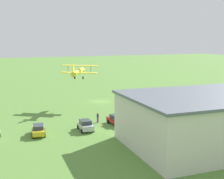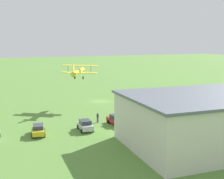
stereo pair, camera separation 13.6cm
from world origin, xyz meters
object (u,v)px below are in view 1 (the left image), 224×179
at_px(person_crossing_taxiway, 146,112).
at_px(person_by_parked_cars, 187,113).
at_px(car_grey, 209,109).
at_px(hangar, 217,118).
at_px(car_silver, 85,125).
at_px(car_yellow, 38,130).
at_px(person_near_hangar_door, 98,118).
at_px(person_walking_on_apron, 191,109).
at_px(car_red, 117,120).
at_px(person_beside_truck, 142,114).
at_px(biplane, 78,71).

bearing_deg(person_crossing_taxiway, person_by_parked_cars, 151.98).
xyz_separation_m(car_grey, person_by_parked_cars, (6.13, 0.75, -0.06)).
bearing_deg(hangar, car_silver, -41.25).
bearing_deg(hangar, car_yellow, -31.46).
bearing_deg(car_silver, hangar, 138.75).
xyz_separation_m(hangar, person_crossing_taxiway, (1.32, -17.74, -2.76)).
relative_size(hangar, car_yellow, 6.07).
xyz_separation_m(hangar, person_near_hangar_door, (11.59, -17.01, -2.71)).
bearing_deg(person_walking_on_apron, car_red, 7.29).
xyz_separation_m(person_walking_on_apron, person_near_hangar_door, (20.21, -0.35, 0.10)).
xyz_separation_m(person_beside_truck, person_walking_on_apron, (-11.60, -0.43, -0.04)).
bearing_deg(person_beside_truck, biplane, -63.04).
xyz_separation_m(car_yellow, person_crossing_taxiway, (-21.29, -3.90, -0.01)).
distance_m(car_silver, person_beside_truck, 12.53).
height_order(biplane, car_grey, biplane).
relative_size(hangar, car_silver, 6.66).
height_order(biplane, person_near_hangar_door, biplane).
bearing_deg(person_near_hangar_door, person_by_parked_cars, 170.29).
relative_size(car_grey, car_yellow, 0.96).
xyz_separation_m(car_grey, car_red, (20.75, 0.43, 0.02)).
bearing_deg(car_yellow, person_near_hangar_door, -163.96).
xyz_separation_m(biplane, person_crossing_taxiway, (-9.32, 13.55, -6.98)).
bearing_deg(person_by_parked_cars, car_silver, 2.18).
bearing_deg(person_near_hangar_door, hangar, 124.27).
distance_m(person_crossing_taxiway, person_near_hangar_door, 10.29).
distance_m(car_silver, car_yellow, 7.48).
xyz_separation_m(person_walking_on_apron, person_by_parked_cars, (3.05, 2.58, -0.00)).
bearing_deg(person_near_hangar_door, person_walking_on_apron, 179.01).
distance_m(biplane, person_by_parked_cars, 24.66).
height_order(person_beside_truck, person_near_hangar_door, person_near_hangar_door).
xyz_separation_m(hangar, biplane, (10.64, -31.29, 4.21)).
bearing_deg(person_beside_truck, person_by_parked_cars, 165.88).
height_order(car_silver, car_yellow, car_silver).
bearing_deg(person_crossing_taxiway, car_silver, 17.85).
bearing_deg(person_crossing_taxiway, car_red, 23.38).
xyz_separation_m(biplane, person_near_hangar_door, (0.95, 14.28, -6.93)).
xyz_separation_m(hangar, person_by_parked_cars, (-5.56, -14.08, -2.82)).
height_order(person_crossing_taxiway, person_near_hangar_door, person_near_hangar_door).
height_order(hangar, car_yellow, hangar).
height_order(person_by_parked_cars, person_crossing_taxiway, person_crossing_taxiway).
relative_size(person_beside_truck, person_crossing_taxiway, 0.99).
distance_m(hangar, car_grey, 19.08).
bearing_deg(car_yellow, person_beside_truck, -173.08).
bearing_deg(biplane, person_walking_on_apron, 142.78).
distance_m(hangar, person_walking_on_apron, 18.97).
distance_m(person_beside_truck, person_near_hangar_door, 8.65).
xyz_separation_m(car_red, person_beside_truck, (-6.08, -1.83, -0.04)).
relative_size(car_red, person_beside_truck, 2.78).
bearing_deg(person_walking_on_apron, car_silver, 8.07).
height_order(biplane, car_red, biplane).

